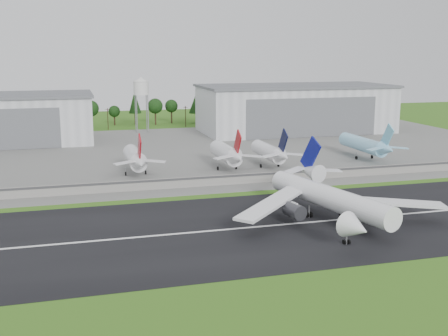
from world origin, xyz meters
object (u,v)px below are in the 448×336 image
object	(u,v)px
main_airliner	(330,203)
parked_jet_navy	(271,152)
parked_jet_red_a	(136,159)
parked_jet_skyblue	(367,145)
parked_jet_red_b	(228,154)

from	to	relation	value
main_airliner	parked_jet_navy	distance (m)	67.57
parked_jet_red_a	parked_jet_skyblue	distance (m)	92.62
parked_jet_red_b	parked_jet_navy	distance (m)	16.65
parked_jet_red_b	parked_jet_navy	bearing A→B (deg)	-0.14
main_airliner	parked_jet_skyblue	world-z (taller)	main_airliner
parked_jet_red_b	parked_jet_skyblue	xyz separation A→B (m)	(59.07, 4.98, -0.21)
main_airliner	parked_jet_red_b	xyz separation A→B (m)	(-7.69, 67.01, 1.42)
parked_jet_navy	parked_jet_skyblue	distance (m)	42.72
parked_jet_red_a	parked_jet_red_b	distance (m)	33.41
parked_jet_skyblue	parked_jet_red_a	bearing A→B (deg)	-176.91
main_airliner	parked_jet_red_b	bearing A→B (deg)	-96.66
parked_jet_red_b	parked_jet_skyblue	size ratio (longest dim) A/B	0.84
parked_jet_red_a	parked_jet_navy	world-z (taller)	parked_jet_red_a
parked_jet_skyblue	parked_jet_red_b	bearing A→B (deg)	-175.18
main_airliner	parked_jet_navy	xyz separation A→B (m)	(8.95, 66.97, 1.16)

